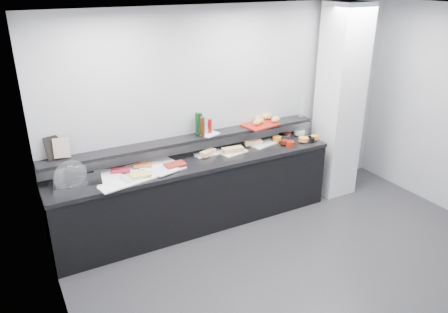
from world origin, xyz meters
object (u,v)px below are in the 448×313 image
sandwich_plate_mid (235,153)px  bread_tray (260,125)px  cloche_base (78,183)px  framed_print (56,147)px  carafe (301,108)px  condiment_tray (210,134)px

sandwich_plate_mid → bread_tray: size_ratio=0.76×
cloche_base → framed_print: 0.46m
sandwich_plate_mid → framed_print: (-2.09, 0.29, 0.37)m
framed_print → carafe: bearing=-20.3°
framed_print → bread_tray: framed_print is taller
bread_tray → carafe: bearing=-9.6°
sandwich_plate_mid → condiment_tray: condiment_tray is taller
sandwich_plate_mid → bread_tray: (0.48, 0.16, 0.25)m
cloche_base → carafe: size_ratio=1.69×
bread_tray → framed_print: bearing=167.0°
condiment_tray → sandwich_plate_mid: bearing=-51.1°
sandwich_plate_mid → framed_print: bearing=160.8°
framed_print → condiment_tray: (1.82, -0.13, -0.12)m
framed_print → bread_tray: bearing=-21.0°
sandwich_plate_mid → bread_tray: bread_tray is taller
carafe → sandwich_plate_mid: bearing=-172.0°
sandwich_plate_mid → carafe: 1.23m
cloche_base → carafe: (3.11, 0.12, 0.38)m
carafe → bread_tray: bearing=-179.5°
framed_print → bread_tray: (2.57, -0.13, -0.12)m
sandwich_plate_mid → cloche_base: bearing=167.4°
bread_tray → carafe: size_ratio=1.51×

